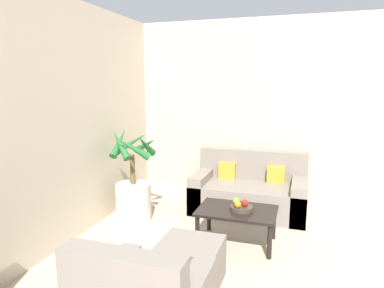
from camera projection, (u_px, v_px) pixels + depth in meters
wall_back at (355, 115)px, 4.65m from camera, size 7.83×0.06×2.70m
potted_palm at (133, 190)px, 4.45m from camera, size 0.66×0.67×1.25m
sofa_loveseat at (249, 192)px, 4.79m from camera, size 1.54×0.80×0.83m
coffee_table at (237, 214)px, 3.81m from camera, size 0.86×0.58×0.40m
fruit_bowl at (241, 208)px, 3.78m from camera, size 0.25×0.25×0.05m
apple_red at (245, 203)px, 3.76m from camera, size 0.08×0.08×0.08m
apple_green at (236, 201)px, 3.81m from camera, size 0.08×0.08×0.08m
orange_fruit at (238, 205)px, 3.71m from camera, size 0.07×0.07×0.07m
ottoman at (191, 262)px, 3.07m from camera, size 0.55×0.49×0.39m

